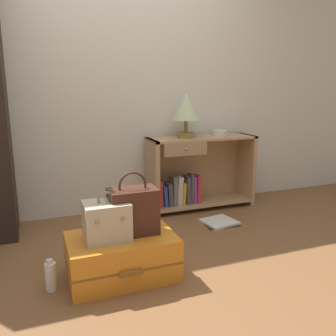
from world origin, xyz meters
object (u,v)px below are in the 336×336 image
at_px(suitcase_large, 122,256).
at_px(bookshelf, 196,174).
at_px(train_case, 107,221).
at_px(open_book_on_floor, 219,222).
at_px(table_lamp, 186,108).
at_px(handbag, 133,211).
at_px(bottle, 51,276).
at_px(bowl, 220,133).

bearing_deg(suitcase_large, bookshelf, 46.48).
height_order(train_case, open_book_on_floor, train_case).
relative_size(suitcase_large, open_book_on_floor, 2.14).
bearing_deg(table_lamp, handbag, -128.05).
bearing_deg(handbag, bottle, -177.13).
bearing_deg(suitcase_large, handbag, 13.10).
relative_size(table_lamp, bowl, 2.93).
xyz_separation_m(bookshelf, handbag, (-0.94, -1.06, 0.08)).
bearing_deg(train_case, handbag, 9.79).
distance_m(bowl, train_case, 1.77).
bearing_deg(suitcase_large, bowl, 40.03).
bearing_deg(bowl, handbag, -138.52).
bearing_deg(bookshelf, handbag, -131.54).
bearing_deg(train_case, bottle, 179.32).
bearing_deg(bookshelf, table_lamp, -174.37).
bearing_deg(bottle, bookshelf, 36.62).
height_order(suitcase_large, bottle, suitcase_large).
bearing_deg(open_book_on_floor, table_lamp, 105.62).
bearing_deg(bottle, open_book_on_floor, 22.37).
relative_size(table_lamp, suitcase_large, 0.63).
bearing_deg(bottle, suitcase_large, 0.80).
height_order(table_lamp, bowl, table_lamp).
relative_size(bottle, open_book_on_floor, 0.63).
xyz_separation_m(bowl, handbag, (-1.19, -1.05, -0.32)).
xyz_separation_m(bookshelf, table_lamp, (-0.12, -0.01, 0.65)).
height_order(bookshelf, train_case, bookshelf).
bearing_deg(bookshelf, suitcase_large, -133.52).
xyz_separation_m(train_case, bottle, (-0.35, 0.00, -0.31)).
height_order(bookshelf, table_lamp, table_lamp).
distance_m(train_case, open_book_on_floor, 1.34).
height_order(table_lamp, suitcase_large, table_lamp).
distance_m(table_lamp, suitcase_large, 1.64).
bearing_deg(suitcase_large, table_lamp, 49.68).
xyz_separation_m(handbag, open_book_on_floor, (0.95, 0.58, -0.42)).
bearing_deg(bowl, open_book_on_floor, -116.70).
height_order(bookshelf, handbag, bookshelf).
distance_m(table_lamp, open_book_on_floor, 1.10).
distance_m(bowl, open_book_on_floor, 0.90).
bearing_deg(bookshelf, train_case, -135.64).
bearing_deg(handbag, suitcase_large, -166.90).
bearing_deg(bookshelf, bottle, -143.38).
relative_size(train_case, open_book_on_floor, 0.97).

